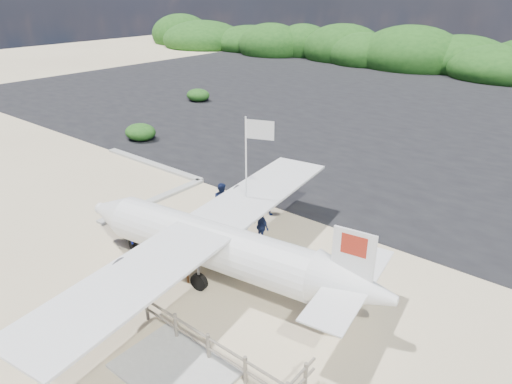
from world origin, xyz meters
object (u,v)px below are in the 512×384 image
flagpole (247,246)px  crew_c (261,226)px  baggage_cart (136,238)px  signboard (181,275)px  crew_a (269,197)px  crew_b (222,201)px

flagpole → crew_c: flagpole is taller
baggage_cart → signboard: baggage_cart is taller
signboard → crew_c: (0.92, 4.12, 0.85)m
crew_a → crew_c: 2.97m
flagpole → crew_b: (-2.75, 1.33, 0.96)m
crew_b → crew_c: bearing=171.4°
flagpole → baggage_cart: bearing=-148.6°
crew_c → crew_b: bearing=2.4°
crew_a → crew_c: (1.52, -2.55, -0.11)m
signboard → crew_c: 4.30m
crew_b → signboard: bearing=118.1°
baggage_cart → crew_b: crew_b is taller
baggage_cart → crew_c: 5.92m
signboard → crew_b: (-2.15, 4.79, 0.96)m
crew_a → crew_c: size_ratio=1.12×
baggage_cart → crew_b: size_ratio=1.34×
crew_a → crew_b: size_ratio=1.00×
crew_c → crew_a: bearing=-44.4°
crew_a → flagpole: bearing=130.5°
crew_b → flagpole: bearing=158.0°
crew_a → crew_b: 2.43m
baggage_cart → crew_a: 6.84m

